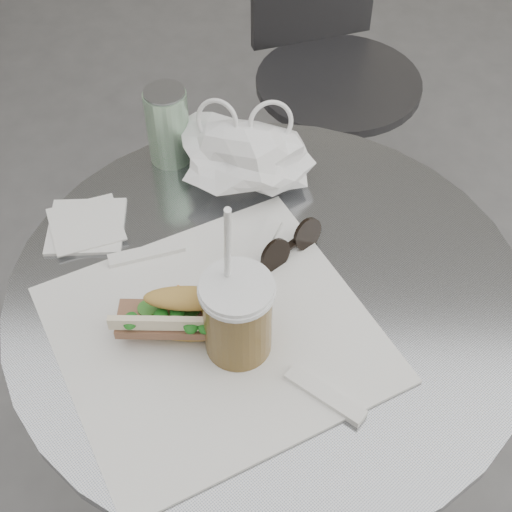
{
  "coord_description": "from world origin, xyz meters",
  "views": [
    {
      "loc": [
        0.01,
        -0.45,
        1.55
      ],
      "look_at": [
        -0.02,
        0.22,
        0.79
      ],
      "focal_mm": 50.0,
      "sensor_mm": 36.0,
      "label": 1
    }
  ],
  "objects_px": {
    "sunglasses": "(290,246)",
    "iced_coffee": "(237,316)",
    "banh_mi": "(190,315)",
    "cafe_table": "(266,386)",
    "chair_far": "(328,117)",
    "drink_can": "(168,126)"
  },
  "relations": [
    {
      "from": "drink_can",
      "to": "iced_coffee",
      "type": "bearing_deg",
      "value": -70.02
    },
    {
      "from": "cafe_table",
      "to": "drink_can",
      "type": "xyz_separation_m",
      "value": [
        -0.18,
        0.28,
        0.34
      ]
    },
    {
      "from": "cafe_table",
      "to": "chair_far",
      "type": "relative_size",
      "value": 0.97
    },
    {
      "from": "cafe_table",
      "to": "chair_far",
      "type": "bearing_deg",
      "value": 81.54
    },
    {
      "from": "chair_far",
      "to": "iced_coffee",
      "type": "relative_size",
      "value": 2.78
    },
    {
      "from": "sunglasses",
      "to": "chair_far",
      "type": "bearing_deg",
      "value": 39.42
    },
    {
      "from": "cafe_table",
      "to": "iced_coffee",
      "type": "relative_size",
      "value": 2.68
    },
    {
      "from": "chair_far",
      "to": "iced_coffee",
      "type": "bearing_deg",
      "value": 59.94
    },
    {
      "from": "cafe_table",
      "to": "iced_coffee",
      "type": "height_order",
      "value": "iced_coffee"
    },
    {
      "from": "sunglasses",
      "to": "iced_coffee",
      "type": "bearing_deg",
      "value": -155.29
    },
    {
      "from": "cafe_table",
      "to": "banh_mi",
      "type": "bearing_deg",
      "value": -139.87
    },
    {
      "from": "sunglasses",
      "to": "drink_can",
      "type": "bearing_deg",
      "value": 90.44
    },
    {
      "from": "chair_far",
      "to": "drink_can",
      "type": "height_order",
      "value": "drink_can"
    },
    {
      "from": "iced_coffee",
      "to": "sunglasses",
      "type": "height_order",
      "value": "iced_coffee"
    },
    {
      "from": "banh_mi",
      "to": "sunglasses",
      "type": "height_order",
      "value": "banh_mi"
    },
    {
      "from": "banh_mi",
      "to": "drink_can",
      "type": "relative_size",
      "value": 1.79
    },
    {
      "from": "chair_far",
      "to": "drink_can",
      "type": "relative_size",
      "value": 5.82
    },
    {
      "from": "banh_mi",
      "to": "sunglasses",
      "type": "relative_size",
      "value": 2.43
    },
    {
      "from": "banh_mi",
      "to": "iced_coffee",
      "type": "height_order",
      "value": "iced_coffee"
    },
    {
      "from": "chair_far",
      "to": "banh_mi",
      "type": "bearing_deg",
      "value": 56.14
    },
    {
      "from": "cafe_table",
      "to": "drink_can",
      "type": "height_order",
      "value": "drink_can"
    },
    {
      "from": "chair_far",
      "to": "banh_mi",
      "type": "relative_size",
      "value": 3.26
    }
  ]
}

